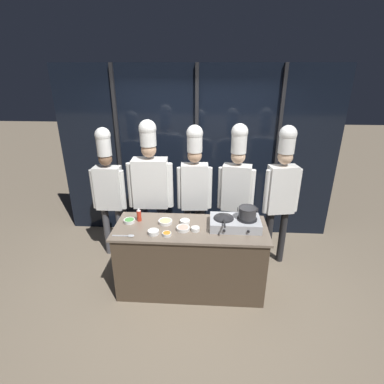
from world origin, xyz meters
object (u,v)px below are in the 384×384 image
Objects in this scene: prep_bowl_garlic at (153,232)px; prep_bowl_ginger at (165,221)px; prep_bowl_rice at (185,221)px; chef_apprentice at (282,185)px; prep_bowl_scallions at (129,221)px; portable_stove at (235,223)px; prep_bowl_carrots at (167,234)px; chef_sous at (151,183)px; chef_head at (108,184)px; prep_bowl_onion at (195,229)px; stock_pot at (247,213)px; squeeze_bottle_chili at (139,215)px; frying_pan at (224,216)px; prep_bowl_shrimp at (183,228)px; chef_line at (195,182)px; chef_pastry at (236,183)px; serving_spoon_solid at (128,236)px.

prep_bowl_ginger is (0.10, 0.26, -0.00)m from prep_bowl_garlic.
prep_bowl_rice is 1.38m from chef_apprentice.
portable_stove is at bearing -1.70° from prep_bowl_scallions.
prep_bowl_garlic is at bearing -36.50° from prep_bowl_scallions.
prep_bowl_carrots is 0.96m from chef_sous.
prep_bowl_onion is at bearing 148.77° from chef_head.
stock_pot reaches higher than squeeze_bottle_chili.
prep_bowl_scallions is 0.79m from chef_head.
chef_apprentice is (1.42, 0.83, 0.30)m from prep_bowl_carrots.
chef_head reaches higher than frying_pan.
chef_apprentice reaches higher than prep_bowl_garlic.
stock_pot is at bearing 11.37° from prep_bowl_garlic.
frying_pan is 2.54× the size of prep_bowl_shrimp.
frying_pan reaches higher than prep_bowl_garlic.
prep_bowl_scallions is 0.07× the size of chef_apprentice.
chef_line is at bearing 82.01° from prep_bowl_rice.
prep_bowl_onion is 0.65× the size of prep_bowl_shrimp.
chef_pastry is (1.34, 0.63, 0.28)m from prep_bowl_scallions.
chef_apprentice is (0.64, 0.59, 0.26)m from portable_stove.
chef_head reaches higher than prep_bowl_scallions.
prep_bowl_scallions is (-1.28, 0.04, -0.03)m from portable_stove.
prep_bowl_ginger is (-0.98, 0.04, -0.17)m from stock_pot.
serving_spoon_solid is (-0.62, -0.35, -0.02)m from prep_bowl_rice.
chef_head is at bearing 118.24° from serving_spoon_solid.
squeeze_bottle_chili reaches higher than prep_bowl_ginger.
portable_stove is 0.88m from chef_line.
frying_pan reaches higher than serving_spoon_solid.
chef_sous is (-0.98, 0.62, 0.15)m from frying_pan.
prep_bowl_garlic is 0.35m from prep_bowl_shrimp.
serving_spoon_solid is at bearing -165.48° from frying_pan.
prep_bowl_shrimp is at bearing -171.90° from stock_pot.
prep_bowl_garlic is 0.29m from serving_spoon_solid.
squeeze_bottle_chili is 0.09× the size of chef_head.
prep_bowl_garlic is at bearing 60.78° from chef_line.
chef_line is at bearing 83.21° from prep_bowl_shrimp.
prep_bowl_ginger is 1.22× the size of prep_bowl_scallions.
prep_bowl_carrots is 0.29m from prep_bowl_ginger.
squeeze_bottle_chili is 1.39× the size of prep_bowl_rice.
squeeze_bottle_chili reaches higher than prep_bowl_onion.
serving_spoon_solid is at bearing -167.26° from prep_bowl_onion.
serving_spoon_solid is 1.22m from chef_line.
chef_sous is at bearing 115.74° from prep_bowl_ginger.
chef_pastry reaches higher than prep_bowl_scallions.
frying_pan is 1.04m from squeeze_bottle_chili.
chef_sous is (0.06, 0.53, 0.21)m from squeeze_bottle_chili.
prep_bowl_garlic is at bearing -161.57° from prep_bowl_shrimp.
prep_bowl_carrots is (-0.65, -0.23, -0.12)m from frying_pan.
prep_bowl_garlic is at bearing -167.05° from portable_stove.
prep_bowl_onion is at bearing -161.53° from frying_pan.
squeeze_bottle_chili is (-1.31, 0.09, -0.11)m from stock_pot.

